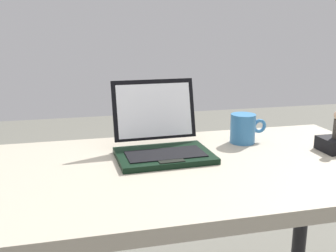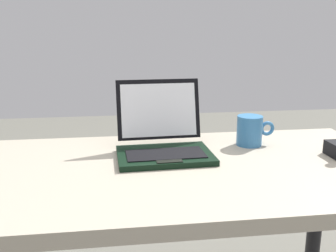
# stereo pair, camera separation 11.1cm
# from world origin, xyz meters

# --- Properties ---
(desk) EXTENTS (1.52, 0.66, 0.75)m
(desk) POSITION_xyz_m (0.00, 0.00, 0.66)
(desk) COLOR #A29986
(desk) RESTS_ON ground
(laptop_front) EXTENTS (0.29, 0.26, 0.22)m
(laptop_front) POSITION_xyz_m (0.07, 0.11, 0.79)
(laptop_front) COLOR black
(laptop_front) RESTS_ON desk
(coffee_mug) EXTENTS (0.13, 0.08, 0.10)m
(coffee_mug) POSITION_xyz_m (0.37, 0.17, 0.80)
(coffee_mug) COLOR teal
(coffee_mug) RESTS_ON desk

